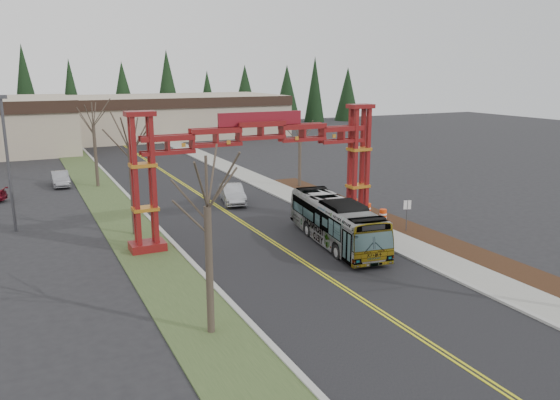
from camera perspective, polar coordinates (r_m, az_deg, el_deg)
ground at (r=24.41m, az=16.15°, el=-14.76°), size 200.00×200.00×0.00m
road at (r=44.76m, az=-5.60°, el=-1.27°), size 12.00×110.00×0.02m
lane_line_left at (r=44.72m, az=-5.75°, el=-1.27°), size 0.12×100.00×0.01m
lane_line_right at (r=44.80m, az=-5.46°, el=-1.24°), size 0.12×100.00×0.01m
curb_right at (r=47.16m, az=1.41°, el=-0.37°), size 0.30×110.00×0.15m
sidewalk_right at (r=47.82m, az=2.96°, el=-0.19°), size 2.60×110.00×0.14m
landscape_strip at (r=37.63m, az=17.64°, el=-4.63°), size 2.60×50.00×0.12m
grass_median at (r=42.76m, az=-15.70°, el=-2.38°), size 4.00×110.00×0.08m
curb_left at (r=43.09m, az=-13.29°, el=-2.07°), size 0.30×110.00×0.15m
gateway_arch at (r=37.20m, az=-2.02°, el=5.17°), size 18.20×1.60×8.90m
retail_building_east at (r=99.12m, az=-11.42°, el=8.64°), size 38.00×20.30×7.00m
conifer_treeline at (r=108.83m, az=-18.20°, el=10.22°), size 116.10×5.60×13.00m
transit_bus at (r=36.33m, az=5.87°, el=-2.28°), size 4.02×11.21×3.05m
silver_sedan at (r=47.71m, az=-4.99°, el=0.65°), size 2.70×5.19×1.63m
parked_car_far_a at (r=58.81m, az=-21.98°, el=2.07°), size 1.58×4.48×1.47m
bare_tree_median_near at (r=22.96m, az=-7.60°, el=-0.78°), size 3.26×3.26×7.91m
bare_tree_median_mid at (r=38.50m, az=-15.45°, el=5.66°), size 3.35×3.35×8.70m
bare_tree_median_far at (r=56.34m, az=-18.94°, el=7.46°), size 3.18×3.18×8.31m
bare_tree_right_far at (r=53.38m, az=2.10°, el=6.82°), size 3.13×3.13×7.28m
light_pole_near at (r=42.69m, az=-26.63°, el=4.30°), size 0.84×0.42×9.67m
street_sign at (r=39.73m, az=13.14°, el=-0.97°), size 0.51×0.22×2.34m
barrel_south at (r=42.21m, az=10.72°, el=-1.64°), size 0.56×0.56×1.03m
barrel_mid at (r=43.64m, az=9.09°, el=-1.05°), size 0.58×0.58×1.08m
barrel_north at (r=45.75m, az=7.77°, el=-0.42°), size 0.50×0.50×0.93m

